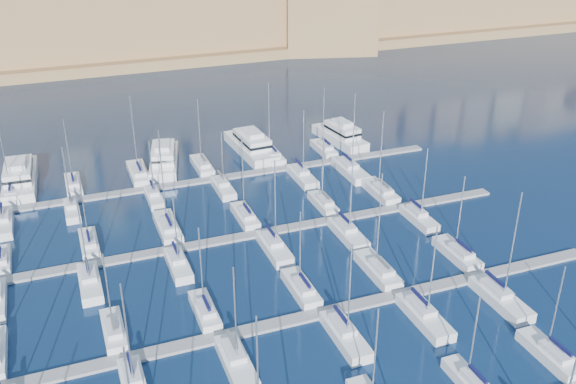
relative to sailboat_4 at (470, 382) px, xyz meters
name	(u,v)px	position (x,y,z in m)	size (l,w,h in m)	color
ground	(280,268)	(-10.80, 29.37, -0.71)	(600.00, 600.00, 0.00)	#081833
pontoon_mid_near	(313,315)	(-10.80, 17.37, -0.51)	(84.00, 2.00, 0.40)	slate
pontoon_mid_far	(257,234)	(-10.80, 39.37, -0.51)	(84.00, 2.00, 0.40)	slate
pontoon_far	(219,178)	(-10.80, 61.37, -0.51)	(84.00, 2.00, 0.40)	slate
sailboat_4	(470,382)	(0.00, 0.00, 0.00)	(2.24, 7.46, 11.70)	silver
sailboat_5	(550,354)	(11.13, 0.54, 0.01)	(2.57, 8.56, 12.35)	silver
sailboat_13	(114,331)	(-34.42, 22.32, 0.00)	(2.43, 8.10, 11.41)	silver
sailboat_14	(205,311)	(-23.32, 22.32, 0.01)	(2.44, 8.12, 12.56)	silver
sailboat_15	(301,289)	(-10.30, 22.60, 0.01)	(2.61, 8.69, 12.09)	silver
sailboat_16	(378,270)	(1.22, 22.99, 0.05)	(2.84, 9.48, 15.29)	silver
sailboat_17	(457,254)	(13.94, 22.77, 0.02)	(2.71, 9.03, 12.94)	silver
sailboat_20	(236,362)	(-22.42, 11.91, 0.03)	(2.75, 9.15, 13.75)	silver
sailboat_21	(345,335)	(-9.07, 11.83, 0.03)	(2.79, 9.31, 13.73)	silver
sailboat_22	(424,316)	(1.59, 11.71, 0.03)	(2.87, 9.57, 13.87)	silver
sailboat_23	(500,298)	(12.71, 11.52, 0.06)	(2.98, 9.94, 16.34)	silver
sailboat_24	(2,261)	(-47.10, 43.98, 0.00)	(2.23, 7.43, 11.87)	silver
sailboat_25	(89,244)	(-35.21, 44.43, 0.01)	(2.50, 8.34, 11.74)	silver
sailboat_26	(168,227)	(-23.42, 45.21, 0.06)	(2.98, 9.92, 16.80)	silver
sailboat_27	(245,216)	(-11.12, 44.53, 0.03)	(2.56, 8.54, 14.26)	silver
sailboat_28	(323,203)	(2.36, 44.27, 0.01)	(2.40, 8.02, 12.67)	silver
sailboat_29	(380,191)	(13.41, 45.03, 0.05)	(2.86, 9.55, 15.24)	silver
sailboat_31	(90,282)	(-36.11, 33.94, 0.04)	(2.72, 9.08, 15.30)	silver
sailboat_32	(178,264)	(-24.17, 34.22, 0.01)	(2.55, 8.52, 11.87)	silver
sailboat_33	(274,247)	(-10.06, 33.76, 0.04)	(2.84, 9.46, 15.16)	silver
sailboat_34	(348,233)	(1.80, 33.77, 0.03)	(2.83, 9.44, 13.64)	silver
sailboat_35	(419,218)	(14.54, 34.22, 0.02)	(2.56, 8.52, 13.08)	silver
sailboat_36	(12,194)	(-46.04, 66.56, 0.03)	(2.58, 8.61, 13.83)	silver
sailboat_37	(74,185)	(-35.87, 66.60, 0.02)	(2.60, 8.67, 13.03)	silver
sailboat_38	(139,173)	(-24.36, 67.42, 0.06)	(3.11, 10.36, 15.58)	silver
sailboat_39	(202,166)	(-12.60, 66.79, 0.03)	(2.72, 9.07, 13.81)	silver
sailboat_40	(271,155)	(1.18, 67.21, 0.05)	(2.98, 9.93, 15.38)	silver
sailboat_41	(324,149)	(12.26, 66.52, 0.02)	(2.56, 8.53, 13.35)	silver
sailboat_42	(3,223)	(-47.20, 55.79, 0.03)	(2.82, 9.40, 13.54)	silver
sailboat_43	(72,210)	(-36.82, 56.68, 0.01)	(2.27, 7.57, 12.20)	silver
sailboat_44	(154,197)	(-23.50, 56.60, 0.00)	(2.32, 7.74, 11.33)	silver
sailboat_45	(223,187)	(-11.52, 56.23, 0.00)	(2.55, 8.49, 11.52)	silver
sailboat_46	(302,176)	(3.18, 55.77, 0.03)	(2.83, 9.43, 13.64)	silver
sailboat_47	(350,170)	(12.54, 55.10, 0.06)	(3.24, 10.79, 15.87)	silver
motor_yacht_a	(20,176)	(-44.58, 71.43, 1.01)	(6.18, 18.06, 5.25)	silver
motor_yacht_b	(164,158)	(-19.02, 70.68, 1.01)	(8.42, 16.92, 5.25)	silver
motor_yacht_c	(251,145)	(-1.43, 71.30, 1.01)	(6.39, 17.85, 5.25)	silver
motor_yacht_d	(341,135)	(17.60, 70.14, 1.01)	(6.58, 15.62, 5.25)	silver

